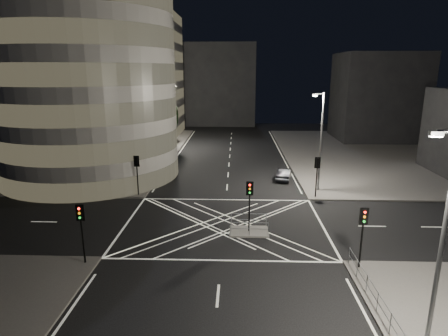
{
  "coord_description": "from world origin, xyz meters",
  "views": [
    {
      "loc": [
        0.96,
        -28.43,
        12.26
      ],
      "look_at": [
        -0.22,
        6.76,
        3.0
      ],
      "focal_mm": 30.0,
      "sensor_mm": 36.0,
      "label": 1
    }
  ],
  "objects_px": {
    "traffic_signal_fl": "(137,168)",
    "street_lamp_right_near": "(441,238)",
    "central_island": "(249,231)",
    "traffic_signal_fr": "(317,170)",
    "traffic_signal_nr": "(363,226)",
    "street_lamp_right_far": "(321,139)",
    "street_lamp_left_near": "(142,133)",
    "street_lamp_left_far": "(170,114)",
    "traffic_signal_island": "(250,197)",
    "traffic_signal_nl": "(81,223)",
    "sedan": "(284,174)"
  },
  "relations": [
    {
      "from": "traffic_signal_fl",
      "to": "street_lamp_right_near",
      "type": "height_order",
      "value": "street_lamp_right_near"
    },
    {
      "from": "central_island",
      "to": "traffic_signal_fr",
      "type": "xyz_separation_m",
      "value": [
        6.8,
        8.3,
        2.84
      ]
    },
    {
      "from": "traffic_signal_nr",
      "to": "street_lamp_right_far",
      "type": "bearing_deg",
      "value": 87.7
    },
    {
      "from": "street_lamp_right_far",
      "to": "street_lamp_right_near",
      "type": "height_order",
      "value": "same"
    },
    {
      "from": "traffic_signal_fl",
      "to": "street_lamp_right_far",
      "type": "relative_size",
      "value": 0.4
    },
    {
      "from": "traffic_signal_nr",
      "to": "street_lamp_left_near",
      "type": "xyz_separation_m",
      "value": [
        -18.24,
        18.8,
        2.63
      ]
    },
    {
      "from": "street_lamp_left_far",
      "to": "street_lamp_right_near",
      "type": "relative_size",
      "value": 1.0
    },
    {
      "from": "traffic_signal_fl",
      "to": "traffic_signal_island",
      "type": "xyz_separation_m",
      "value": [
        10.8,
        -8.3,
        0.0
      ]
    },
    {
      "from": "traffic_signal_fl",
      "to": "traffic_signal_nr",
      "type": "bearing_deg",
      "value": -37.69
    },
    {
      "from": "traffic_signal_nl",
      "to": "street_lamp_left_far",
      "type": "xyz_separation_m",
      "value": [
        -0.64,
        36.8,
        2.63
      ]
    },
    {
      "from": "traffic_signal_nl",
      "to": "traffic_signal_nr",
      "type": "bearing_deg",
      "value": 0.0
    },
    {
      "from": "sedan",
      "to": "traffic_signal_nr",
      "type": "bearing_deg",
      "value": 108.98
    },
    {
      "from": "street_lamp_left_far",
      "to": "street_lamp_right_near",
      "type": "distance_m",
      "value": 47.88
    },
    {
      "from": "traffic_signal_nl",
      "to": "street_lamp_left_near",
      "type": "xyz_separation_m",
      "value": [
        -0.64,
        18.8,
        2.63
      ]
    },
    {
      "from": "central_island",
      "to": "traffic_signal_island",
      "type": "xyz_separation_m",
      "value": [
        0.0,
        0.0,
        2.84
      ]
    },
    {
      "from": "traffic_signal_fl",
      "to": "traffic_signal_fr",
      "type": "height_order",
      "value": "same"
    },
    {
      "from": "central_island",
      "to": "street_lamp_right_far",
      "type": "distance_m",
      "value": 13.98
    },
    {
      "from": "traffic_signal_island",
      "to": "street_lamp_left_far",
      "type": "relative_size",
      "value": 0.4
    },
    {
      "from": "traffic_signal_fl",
      "to": "traffic_signal_nl",
      "type": "xyz_separation_m",
      "value": [
        0.0,
        -13.6,
        0.0
      ]
    },
    {
      "from": "traffic_signal_nl",
      "to": "sedan",
      "type": "bearing_deg",
      "value": 52.62
    },
    {
      "from": "traffic_signal_fr",
      "to": "street_lamp_right_far",
      "type": "xyz_separation_m",
      "value": [
        0.64,
        2.2,
        2.63
      ]
    },
    {
      "from": "central_island",
      "to": "street_lamp_left_far",
      "type": "distance_m",
      "value": 33.95
    },
    {
      "from": "traffic_signal_fl",
      "to": "traffic_signal_fr",
      "type": "relative_size",
      "value": 1.0
    },
    {
      "from": "traffic_signal_fl",
      "to": "traffic_signal_nr",
      "type": "distance_m",
      "value": 22.24
    },
    {
      "from": "street_lamp_left_near",
      "to": "street_lamp_right_far",
      "type": "relative_size",
      "value": 1.0
    },
    {
      "from": "street_lamp_right_far",
      "to": "traffic_signal_fr",
      "type": "bearing_deg",
      "value": -106.11
    },
    {
      "from": "street_lamp_left_far",
      "to": "sedan",
      "type": "relative_size",
      "value": 2.42
    },
    {
      "from": "central_island",
      "to": "street_lamp_left_near",
      "type": "distance_m",
      "value": 18.52
    },
    {
      "from": "traffic_signal_nl",
      "to": "traffic_signal_nr",
      "type": "xyz_separation_m",
      "value": [
        17.6,
        0.0,
        0.0
      ]
    },
    {
      "from": "street_lamp_right_far",
      "to": "sedan",
      "type": "relative_size",
      "value": 2.42
    },
    {
      "from": "street_lamp_right_far",
      "to": "sedan",
      "type": "bearing_deg",
      "value": 125.32
    },
    {
      "from": "traffic_signal_nl",
      "to": "street_lamp_left_far",
      "type": "relative_size",
      "value": 0.4
    },
    {
      "from": "traffic_signal_fr",
      "to": "street_lamp_right_far",
      "type": "relative_size",
      "value": 0.4
    },
    {
      "from": "traffic_signal_island",
      "to": "central_island",
      "type": "bearing_deg",
      "value": 0.0
    },
    {
      "from": "street_lamp_left_near",
      "to": "traffic_signal_island",
      "type": "bearing_deg",
      "value": -49.73
    },
    {
      "from": "traffic_signal_fl",
      "to": "street_lamp_right_far",
      "type": "height_order",
      "value": "street_lamp_right_far"
    },
    {
      "from": "traffic_signal_island",
      "to": "sedan",
      "type": "distance_m",
      "value": 15.51
    },
    {
      "from": "traffic_signal_nl",
      "to": "street_lamp_right_far",
      "type": "xyz_separation_m",
      "value": [
        18.24,
        15.8,
        2.63
      ]
    },
    {
      "from": "traffic_signal_nr",
      "to": "street_lamp_left_near",
      "type": "height_order",
      "value": "street_lamp_left_near"
    },
    {
      "from": "street_lamp_right_near",
      "to": "street_lamp_left_near",
      "type": "bearing_deg",
      "value": 125.97
    },
    {
      "from": "traffic_signal_fl",
      "to": "street_lamp_left_near",
      "type": "bearing_deg",
      "value": 96.97
    },
    {
      "from": "street_lamp_right_far",
      "to": "street_lamp_left_far",
      "type": "bearing_deg",
      "value": 131.94
    },
    {
      "from": "street_lamp_left_near",
      "to": "sedan",
      "type": "relative_size",
      "value": 2.42
    },
    {
      "from": "traffic_signal_nl",
      "to": "street_lamp_right_far",
      "type": "relative_size",
      "value": 0.4
    },
    {
      "from": "street_lamp_left_near",
      "to": "street_lamp_right_near",
      "type": "height_order",
      "value": "same"
    },
    {
      "from": "traffic_signal_island",
      "to": "traffic_signal_fl",
      "type": "bearing_deg",
      "value": 142.46
    },
    {
      "from": "traffic_signal_nr",
      "to": "street_lamp_right_far",
      "type": "relative_size",
      "value": 0.4
    },
    {
      "from": "traffic_signal_fr",
      "to": "traffic_signal_island",
      "type": "xyz_separation_m",
      "value": [
        -6.8,
        -8.3,
        0.0
      ]
    },
    {
      "from": "central_island",
      "to": "sedan",
      "type": "xyz_separation_m",
      "value": [
        4.47,
        14.69,
        0.61
      ]
    },
    {
      "from": "central_island",
      "to": "traffic_signal_nl",
      "type": "relative_size",
      "value": 0.75
    }
  ]
}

